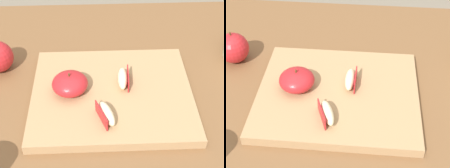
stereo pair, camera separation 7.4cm
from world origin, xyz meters
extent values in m
cube|color=brown|center=(0.00, 0.00, 0.76)|extent=(1.37, 0.80, 0.03)
cube|color=#A37F56|center=(-0.07, -0.02, 0.79)|extent=(0.35, 0.29, 0.02)
ellipsoid|color=#B21E23|center=(-0.16, -0.02, 0.82)|extent=(0.08, 0.08, 0.04)
cylinder|color=#4C3319|center=(-0.16, -0.02, 0.84)|extent=(0.00, 0.00, 0.01)
ellipsoid|color=beige|center=(-0.08, -0.10, 0.81)|extent=(0.04, 0.07, 0.03)
cube|color=#B21E23|center=(-0.10, -0.11, 0.81)|extent=(0.02, 0.06, 0.03)
ellipsoid|color=beige|center=(-0.05, 0.00, 0.81)|extent=(0.02, 0.07, 0.03)
cube|color=#B21E23|center=(-0.04, 0.00, 0.81)|extent=(0.00, 0.06, 0.03)
camera|label=1|loc=(-0.09, -0.58, 1.31)|focal=55.67mm
camera|label=2|loc=(-0.02, -0.57, 1.31)|focal=55.67mm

